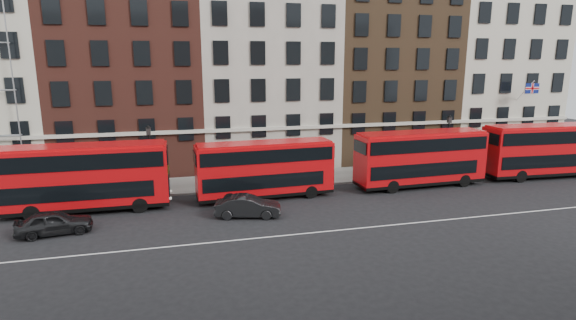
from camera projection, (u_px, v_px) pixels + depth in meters
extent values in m
plane|color=black|center=(321.00, 220.00, 29.34)|extent=(120.00, 120.00, 0.00)
cube|color=gray|center=(283.00, 179.00, 39.25)|extent=(80.00, 5.00, 0.15)
cube|color=gray|center=(290.00, 186.00, 36.89)|extent=(80.00, 0.30, 0.16)
cube|color=white|center=(331.00, 231.00, 27.45)|extent=(70.00, 0.12, 0.01)
cube|color=brown|center=(127.00, 51.00, 40.89)|extent=(12.80, 10.00, 22.00)
cube|color=#9F998D|center=(265.00, 68.00, 44.30)|extent=(12.80, 10.00, 19.00)
cube|color=brown|center=(384.00, 58.00, 47.18)|extent=(12.80, 10.00, 21.00)
cube|color=beige|center=(488.00, 62.00, 50.37)|extent=(12.80, 10.00, 20.00)
cube|color=red|center=(85.00, 177.00, 30.54)|extent=(11.04, 2.72, 4.15)
cube|color=black|center=(87.00, 204.00, 30.96)|extent=(11.05, 2.77, 0.25)
cube|color=black|center=(81.00, 187.00, 30.62)|extent=(9.79, 2.80, 1.10)
cube|color=black|center=(83.00, 159.00, 30.26)|extent=(10.63, 2.80, 1.05)
cube|color=red|center=(81.00, 146.00, 30.08)|extent=(10.73, 2.51, 0.19)
cube|color=black|center=(169.00, 183.00, 32.01)|extent=(0.10, 2.31, 1.36)
cube|color=black|center=(168.00, 168.00, 31.77)|extent=(0.10, 2.00, 0.44)
cylinder|color=black|center=(140.00, 205.00, 30.67)|extent=(1.05, 0.30, 1.05)
cylinder|color=black|center=(142.00, 195.00, 32.90)|extent=(1.05, 0.30, 1.05)
cylinder|color=black|center=(32.00, 213.00, 29.11)|extent=(1.05, 0.30, 1.05)
cylinder|color=black|center=(42.00, 202.00, 31.34)|extent=(1.05, 0.30, 1.05)
cube|color=red|center=(265.00, 169.00, 33.60)|extent=(10.29, 2.87, 3.84)
cube|color=black|center=(265.00, 192.00, 34.00)|extent=(10.29, 2.90, 0.23)
cube|color=black|center=(261.00, 178.00, 33.66)|extent=(9.13, 2.89, 1.02)
cube|color=black|center=(265.00, 153.00, 33.35)|extent=(9.91, 2.93, 0.97)
cube|color=red|center=(265.00, 143.00, 33.18)|extent=(9.99, 2.66, 0.17)
cube|color=black|center=(329.00, 174.00, 35.22)|extent=(0.17, 2.14, 1.26)
cube|color=black|center=(329.00, 161.00, 34.99)|extent=(0.16, 1.85, 0.41)
cylinder|color=black|center=(311.00, 192.00, 33.90)|extent=(0.98, 0.31, 0.97)
cylinder|color=black|center=(302.00, 185.00, 35.94)|extent=(0.98, 0.31, 0.97)
cylinder|color=black|center=(229.00, 199.00, 32.15)|extent=(0.98, 0.31, 0.97)
cylinder|color=black|center=(225.00, 191.00, 34.18)|extent=(0.98, 0.31, 0.97)
cube|color=red|center=(420.00, 158.00, 36.71)|extent=(10.91, 2.96, 4.07)
cube|color=black|center=(419.00, 181.00, 37.12)|extent=(10.92, 3.00, 0.25)
cube|color=black|center=(417.00, 167.00, 36.77)|extent=(9.68, 3.00, 1.08)
cube|color=black|center=(421.00, 143.00, 36.43)|extent=(10.50, 3.03, 1.03)
cube|color=red|center=(422.00, 133.00, 36.26)|extent=(10.60, 2.74, 0.19)
cube|color=black|center=(476.00, 163.00, 38.38)|extent=(0.16, 2.27, 1.34)
cube|color=black|center=(477.00, 151.00, 38.14)|extent=(0.15, 1.96, 0.43)
cylinder|color=black|center=(464.00, 181.00, 37.00)|extent=(1.04, 0.32, 1.03)
cylinder|color=black|center=(447.00, 174.00, 39.16)|extent=(1.04, 0.32, 1.03)
cylinder|color=black|center=(393.00, 187.00, 35.19)|extent=(1.04, 0.32, 1.03)
cylinder|color=black|center=(379.00, 179.00, 37.35)|extent=(1.04, 0.32, 1.03)
cube|color=red|center=(545.00, 150.00, 39.66)|extent=(11.25, 3.16, 4.19)
cube|color=black|center=(543.00, 172.00, 40.09)|extent=(11.25, 3.20, 0.25)
cube|color=black|center=(541.00, 158.00, 39.75)|extent=(9.98, 3.19, 1.11)
cube|color=black|center=(547.00, 135.00, 39.38)|extent=(10.83, 3.23, 1.06)
cube|color=red|center=(548.00, 126.00, 39.20)|extent=(10.92, 2.93, 0.19)
cylinder|color=black|center=(567.00, 166.00, 41.93)|extent=(1.07, 0.35, 1.06)
cylinder|color=black|center=(521.00, 176.00, 38.32)|extent=(1.07, 0.35, 1.06)
cylinder|color=black|center=(502.00, 170.00, 40.59)|extent=(1.07, 0.35, 1.06)
imported|color=black|center=(54.00, 223.00, 26.83)|extent=(4.46, 2.32, 1.45)
imported|color=black|center=(248.00, 206.00, 29.82)|extent=(4.59, 2.48, 1.44)
cylinder|color=black|center=(151.00, 164.00, 34.37)|extent=(0.14, 0.14, 4.60)
cylinder|color=black|center=(152.00, 189.00, 34.80)|extent=(0.32, 0.32, 0.60)
cube|color=#262626|center=(148.00, 131.00, 33.82)|extent=(0.32, 0.32, 0.55)
cone|color=black|center=(148.00, 126.00, 33.74)|extent=(0.44, 0.44, 0.25)
cylinder|color=black|center=(447.00, 148.00, 40.75)|extent=(0.14, 0.14, 4.60)
cylinder|color=black|center=(446.00, 169.00, 41.19)|extent=(0.32, 0.32, 0.60)
cube|color=#262626|center=(449.00, 120.00, 40.20)|extent=(0.32, 0.32, 0.55)
cone|color=black|center=(450.00, 116.00, 40.13)|extent=(0.44, 0.44, 0.25)
cylinder|color=black|center=(523.00, 154.00, 42.86)|extent=(0.12, 0.12, 2.60)
cube|color=black|center=(526.00, 138.00, 42.37)|extent=(0.25, 0.30, 0.75)
sphere|color=red|center=(528.00, 136.00, 42.17)|extent=(0.14, 0.14, 0.14)
sphere|color=#0C9919|center=(527.00, 140.00, 42.26)|extent=(0.14, 0.14, 0.14)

